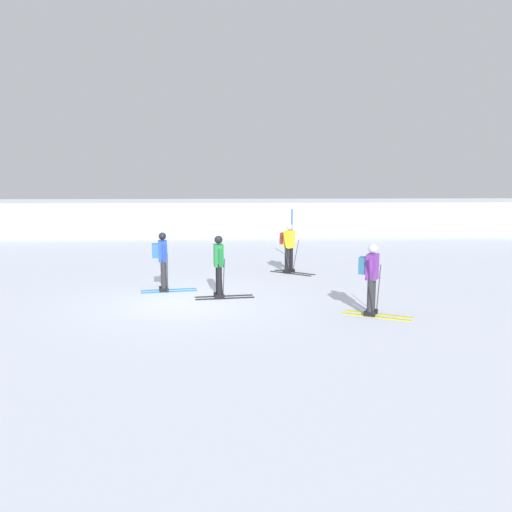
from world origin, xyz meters
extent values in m
plane|color=silver|center=(0.00, 0.00, 0.00)|extent=(120.00, 120.00, 0.00)
cube|color=silver|center=(0.00, 18.74, 0.94)|extent=(80.00, 6.64, 1.89)
cube|color=black|center=(3.33, 4.06, 0.01)|extent=(1.32, 1.05, 0.02)
cube|color=black|center=(3.16, 3.83, 0.01)|extent=(1.32, 1.05, 0.02)
cube|color=black|center=(3.21, 4.15, 0.07)|extent=(0.28, 0.25, 0.10)
cube|color=black|center=(3.04, 3.93, 0.07)|extent=(0.28, 0.25, 0.10)
cylinder|color=black|center=(3.21, 4.15, 0.55)|extent=(0.14, 0.14, 0.85)
cylinder|color=black|center=(3.04, 3.93, 0.55)|extent=(0.14, 0.14, 0.85)
cube|color=yellow|center=(3.13, 4.04, 1.17)|extent=(0.42, 0.45, 0.60)
cylinder|color=yellow|center=(3.30, 4.22, 1.16)|extent=(0.23, 0.26, 0.55)
cylinder|color=yellow|center=(2.99, 3.83, 1.16)|extent=(0.23, 0.26, 0.55)
sphere|color=silver|center=(3.13, 4.04, 1.60)|extent=(0.22, 0.22, 0.22)
cylinder|color=#38383D|center=(3.39, 4.21, 0.56)|extent=(0.27, 0.35, 1.12)
cylinder|color=#38383D|center=(3.03, 3.74, 0.56)|extent=(0.27, 0.35, 1.12)
cube|color=maroon|center=(2.96, 4.17, 1.19)|extent=(0.31, 0.33, 0.40)
cube|color=#237AC6|center=(-0.68, 1.42, 0.01)|extent=(1.59, 0.36, 0.02)
cube|color=#237AC6|center=(-0.64, 1.14, 0.01)|extent=(1.59, 0.36, 0.02)
cube|color=black|center=(-0.83, 1.39, 0.07)|extent=(0.28, 0.16, 0.10)
cube|color=black|center=(-0.78, 1.12, 0.07)|extent=(0.28, 0.16, 0.10)
cylinder|color=#2D2D33|center=(-0.83, 1.39, 0.55)|extent=(0.14, 0.14, 0.85)
cylinder|color=#2D2D33|center=(-0.78, 1.12, 0.55)|extent=(0.14, 0.14, 0.85)
cube|color=#284CB7|center=(-0.81, 1.25, 1.17)|extent=(0.30, 0.42, 0.60)
cylinder|color=#284CB7|center=(-0.83, 1.50, 1.16)|extent=(0.13, 0.27, 0.55)
cylinder|color=#284CB7|center=(-0.75, 1.01, 1.16)|extent=(0.13, 0.27, 0.55)
sphere|color=black|center=(-0.81, 1.25, 1.60)|extent=(0.22, 0.22, 0.22)
cylinder|color=#38383D|center=(-0.77, 1.62, 0.58)|extent=(0.07, 0.29, 1.17)
cylinder|color=#38383D|center=(-0.65, 0.92, 0.58)|extent=(0.07, 0.29, 1.17)
cube|color=teal|center=(-1.01, 1.22, 1.19)|extent=(0.22, 0.31, 0.40)
cube|color=black|center=(0.94, 0.50, 0.01)|extent=(1.60, 0.30, 0.02)
cube|color=black|center=(0.97, 0.23, 0.01)|extent=(1.60, 0.30, 0.02)
cube|color=black|center=(0.79, 0.48, 0.07)|extent=(0.27, 0.15, 0.10)
cube|color=black|center=(0.83, 0.21, 0.07)|extent=(0.27, 0.15, 0.10)
cylinder|color=black|center=(0.79, 0.48, 0.55)|extent=(0.14, 0.14, 0.85)
cylinder|color=black|center=(0.83, 0.21, 0.55)|extent=(0.14, 0.14, 0.85)
cube|color=#23843D|center=(0.81, 0.35, 1.17)|extent=(0.29, 0.41, 0.60)
cylinder|color=#23843D|center=(0.79, 0.60, 1.16)|extent=(0.12, 0.27, 0.55)
cylinder|color=#23843D|center=(0.86, 0.10, 1.16)|extent=(0.12, 0.27, 0.55)
sphere|color=black|center=(0.81, 0.35, 1.60)|extent=(0.22, 0.22, 0.22)
cylinder|color=#38383D|center=(0.87, 0.62, 0.57)|extent=(0.09, 0.47, 1.16)
cylinder|color=#38383D|center=(0.94, 0.10, 0.57)|extent=(0.09, 0.47, 1.16)
cube|color=gold|center=(4.65, -1.59, 0.01)|extent=(1.46, 0.82, 0.02)
cube|color=gold|center=(4.52, -1.84, 0.01)|extent=(1.46, 0.82, 0.02)
cube|color=black|center=(4.52, -1.52, 0.07)|extent=(0.29, 0.23, 0.10)
cube|color=black|center=(4.39, -1.77, 0.07)|extent=(0.29, 0.23, 0.10)
cylinder|color=#2D2D33|center=(4.52, -1.52, 0.55)|extent=(0.14, 0.14, 0.85)
cylinder|color=#2D2D33|center=(4.39, -1.77, 0.55)|extent=(0.14, 0.14, 0.85)
cube|color=purple|center=(4.45, -1.65, 1.17)|extent=(0.39, 0.45, 0.60)
cylinder|color=purple|center=(4.59, -1.43, 1.16)|extent=(0.20, 0.27, 0.55)
cylinder|color=purple|center=(4.36, -1.88, 1.16)|extent=(0.20, 0.27, 0.55)
sphere|color=silver|center=(4.45, -1.65, 1.60)|extent=(0.22, 0.22, 0.22)
cylinder|color=#38383D|center=(4.69, -1.40, 0.58)|extent=(0.18, 0.32, 1.16)
cylinder|color=#38383D|center=(4.39, -1.98, 0.58)|extent=(0.18, 0.32, 1.16)
cube|color=teal|center=(4.27, -1.55, 1.19)|extent=(0.29, 0.33, 0.40)
cylinder|color=#1E56AD|center=(3.61, 7.33, 1.01)|extent=(0.06, 0.06, 2.02)
camera|label=1|loc=(1.17, -13.34, 3.19)|focal=35.98mm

